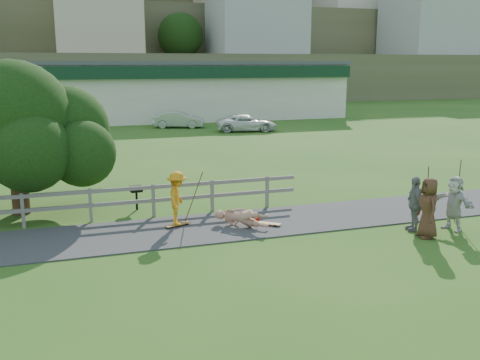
{
  "coord_description": "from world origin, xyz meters",
  "views": [
    {
      "loc": [
        -4.61,
        -13.72,
        4.98
      ],
      "look_at": [
        0.57,
        2.0,
        1.33
      ],
      "focal_mm": 40.0,
      "sensor_mm": 36.0,
      "label": 1
    }
  ],
  "objects_px": {
    "skater_fallen": "(241,218)",
    "spectator_c": "(428,208)",
    "skater_rider": "(178,201)",
    "car_white": "(246,123)",
    "spectator_d": "(454,203)",
    "car_silver": "(179,120)",
    "tree": "(16,148)",
    "spectator_b": "(414,204)",
    "bbq": "(137,198)"
  },
  "relations": [
    {
      "from": "skater_fallen",
      "to": "skater_rider",
      "type": "bearing_deg",
      "value": 114.89
    },
    {
      "from": "spectator_c",
      "to": "car_white",
      "type": "bearing_deg",
      "value": -174.42
    },
    {
      "from": "skater_rider",
      "to": "tree",
      "type": "bearing_deg",
      "value": 75.42
    },
    {
      "from": "spectator_b",
      "to": "tree",
      "type": "relative_size",
      "value": 0.27
    },
    {
      "from": "skater_rider",
      "to": "tree",
      "type": "height_order",
      "value": "tree"
    },
    {
      "from": "car_silver",
      "to": "tree",
      "type": "distance_m",
      "value": 24.41
    },
    {
      "from": "spectator_d",
      "to": "car_silver",
      "type": "relative_size",
      "value": 0.43
    },
    {
      "from": "spectator_b",
      "to": "car_silver",
      "type": "relative_size",
      "value": 0.43
    },
    {
      "from": "car_white",
      "to": "tree",
      "type": "xyz_separation_m",
      "value": [
        -14.34,
        -18.49,
        1.62
      ]
    },
    {
      "from": "spectator_d",
      "to": "bbq",
      "type": "relative_size",
      "value": 1.98
    },
    {
      "from": "skater_fallen",
      "to": "spectator_c",
      "type": "xyz_separation_m",
      "value": [
        4.83,
        -2.56,
        0.57
      ]
    },
    {
      "from": "car_silver",
      "to": "bbq",
      "type": "height_order",
      "value": "car_silver"
    },
    {
      "from": "skater_rider",
      "to": "spectator_b",
      "type": "height_order",
      "value": "spectator_b"
    },
    {
      "from": "skater_rider",
      "to": "car_white",
      "type": "relative_size",
      "value": 0.38
    },
    {
      "from": "bbq",
      "to": "skater_rider",
      "type": "bearing_deg",
      "value": -76.64
    },
    {
      "from": "car_silver",
      "to": "car_white",
      "type": "bearing_deg",
      "value": -111.54
    },
    {
      "from": "spectator_c",
      "to": "bbq",
      "type": "xyz_separation_m",
      "value": [
        -7.62,
        5.63,
        -0.46
      ]
    },
    {
      "from": "spectator_b",
      "to": "spectator_c",
      "type": "height_order",
      "value": "spectator_c"
    },
    {
      "from": "skater_rider",
      "to": "bbq",
      "type": "bearing_deg",
      "value": 40.53
    },
    {
      "from": "spectator_b",
      "to": "car_white",
      "type": "relative_size",
      "value": 0.38
    },
    {
      "from": "skater_fallen",
      "to": "spectator_b",
      "type": "relative_size",
      "value": 1.04
    },
    {
      "from": "car_silver",
      "to": "tree",
      "type": "relative_size",
      "value": 0.64
    },
    {
      "from": "spectator_c",
      "to": "skater_fallen",
      "type": "bearing_deg",
      "value": -105.47
    },
    {
      "from": "spectator_d",
      "to": "car_white",
      "type": "height_order",
      "value": "spectator_d"
    },
    {
      "from": "spectator_b",
      "to": "bbq",
      "type": "distance_m",
      "value": 9.11
    },
    {
      "from": "skater_rider",
      "to": "car_silver",
      "type": "relative_size",
      "value": 0.43
    },
    {
      "from": "spectator_d",
      "to": "car_white",
      "type": "distance_m",
      "value": 24.57
    },
    {
      "from": "skater_fallen",
      "to": "car_silver",
      "type": "bearing_deg",
      "value": 36.55
    },
    {
      "from": "tree",
      "to": "spectator_c",
      "type": "bearing_deg",
      "value": -29.23
    },
    {
      "from": "car_white",
      "to": "tree",
      "type": "height_order",
      "value": "tree"
    },
    {
      "from": "skater_fallen",
      "to": "car_silver",
      "type": "relative_size",
      "value": 0.45
    },
    {
      "from": "skater_rider",
      "to": "spectator_d",
      "type": "distance_m",
      "value": 8.37
    },
    {
      "from": "tree",
      "to": "car_silver",
      "type": "bearing_deg",
      "value": 65.69
    },
    {
      "from": "spectator_b",
      "to": "skater_fallen",
      "type": "bearing_deg",
      "value": -95.26
    },
    {
      "from": "skater_fallen",
      "to": "car_white",
      "type": "bearing_deg",
      "value": 24.9
    },
    {
      "from": "spectator_c",
      "to": "tree",
      "type": "relative_size",
      "value": 0.29
    },
    {
      "from": "car_silver",
      "to": "car_white",
      "type": "xyz_separation_m",
      "value": [
        4.31,
        -3.71,
        -0.03
      ]
    },
    {
      "from": "spectator_b",
      "to": "bbq",
      "type": "relative_size",
      "value": 1.97
    },
    {
      "from": "skater_rider",
      "to": "spectator_c",
      "type": "xyz_separation_m",
      "value": [
        6.68,
        -3.2,
        0.06
      ]
    },
    {
      "from": "skater_rider",
      "to": "bbq",
      "type": "relative_size",
      "value": 1.97
    },
    {
      "from": "spectator_d",
      "to": "tree",
      "type": "xyz_separation_m",
      "value": [
        -12.56,
        6.01,
        1.4
      ]
    },
    {
      "from": "spectator_d",
      "to": "bbq",
      "type": "distance_m",
      "value": 10.28
    },
    {
      "from": "spectator_b",
      "to": "bbq",
      "type": "height_order",
      "value": "spectator_b"
    },
    {
      "from": "car_white",
      "to": "tree",
      "type": "bearing_deg",
      "value": 153.02
    },
    {
      "from": "skater_rider",
      "to": "car_silver",
      "type": "xyz_separation_m",
      "value": [
        5.34,
        25.36,
        -0.19
      ]
    },
    {
      "from": "skater_rider",
      "to": "skater_fallen",
      "type": "xyz_separation_m",
      "value": [
        1.84,
        -0.65,
        -0.51
      ]
    },
    {
      "from": "spectator_b",
      "to": "spectator_d",
      "type": "xyz_separation_m",
      "value": [
        1.16,
        -0.34,
        0.0
      ]
    },
    {
      "from": "spectator_d",
      "to": "car_white",
      "type": "relative_size",
      "value": 0.38
    },
    {
      "from": "skater_fallen",
      "to": "tree",
      "type": "distance_m",
      "value": 7.8
    },
    {
      "from": "skater_rider",
      "to": "spectator_d",
      "type": "height_order",
      "value": "spectator_d"
    }
  ]
}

